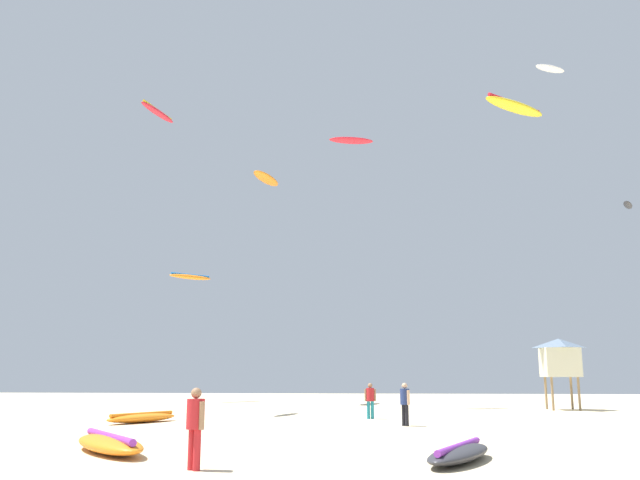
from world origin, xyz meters
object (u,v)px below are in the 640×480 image
person_midground (370,398)px  kite_aloft_6 (266,179)px  lifeguard_tower (560,357)px  kite_aloft_5 (190,277)px  kite_grounded_mid (459,453)px  kite_grounded_far (109,444)px  kite_aloft_3 (158,112)px  person_left (405,401)px  person_foreground (195,422)px  kite_aloft_1 (550,69)px  kite_aloft_7 (515,107)px  kite_aloft_4 (351,140)px  kite_aloft_2 (628,205)px  kite_grounded_near (142,418)px

person_midground → kite_aloft_6: kite_aloft_6 is taller
lifeguard_tower → kite_aloft_5: 27.96m
person_midground → kite_grounded_mid: size_ratio=0.42×
kite_grounded_far → kite_aloft_3: (-5.30, 17.43, 16.83)m
kite_grounded_far → kite_aloft_5: kite_aloft_5 is taller
kite_aloft_5 → person_left: bearing=-55.1°
person_left → person_foreground: bearing=31.8°
kite_aloft_1 → kite_aloft_7: kite_aloft_1 is taller
kite_aloft_1 → kite_aloft_4: size_ratio=0.82×
kite_grounded_mid → kite_aloft_7: bearing=71.5°
kite_grounded_far → kite_aloft_5: (-7.32, 32.59, 9.32)m
person_midground → kite_aloft_1: size_ratio=0.65×
person_foreground → kite_grounded_far: person_foreground is taller
kite_aloft_2 → kite_aloft_6: (-25.44, 2.41, 3.24)m
kite_aloft_1 → kite_aloft_2: 10.89m
kite_aloft_6 → kite_grounded_mid: bearing=-71.9°
kite_grounded_far → lifeguard_tower: size_ratio=1.02×
person_foreground → kite_aloft_3: kite_aloft_3 is taller
person_left → kite_aloft_6: 26.76m
kite_grounded_near → kite_grounded_far: 11.36m
kite_aloft_2 → kite_aloft_5: kite_aloft_2 is taller
kite_aloft_5 → kite_grounded_near: bearing=-78.7°
kite_aloft_1 → kite_aloft_3: kite_aloft_1 is taller
person_left → kite_aloft_3: bearing=-64.6°
kite_aloft_5 → kite_aloft_3: bearing=-82.4°
kite_aloft_3 → kite_aloft_7: (19.97, -2.20, -1.27)m
person_foreground → kite_aloft_4: 32.01m
person_foreground → kite_aloft_2: (21.38, 30.28, 12.34)m
kite_grounded_mid → kite_grounded_far: kite_grounded_far is taller
kite_grounded_mid → kite_aloft_1: size_ratio=1.53×
kite_grounded_near → kite_aloft_4: (8.77, 13.41, 17.32)m
person_foreground → kite_grounded_far: (-3.15, 2.95, -0.79)m
kite_aloft_1 → person_left: bearing=-125.1°
person_foreground → kite_aloft_3: size_ratio=0.54×
kite_aloft_2 → kite_aloft_5: bearing=170.6°
kite_aloft_1 → lifeguard_tower: bearing=-116.0°
kite_grounded_far → kite_aloft_4: (5.77, 24.37, 17.28)m
kite_aloft_2 → kite_aloft_3: size_ratio=0.66×
kite_aloft_3 → kite_grounded_near: bearing=-70.5°
person_foreground → kite_aloft_5: kite_aloft_5 is taller
lifeguard_tower → person_midground: bearing=-142.3°
kite_aloft_5 → kite_grounded_mid: bearing=-63.9°
kite_grounded_near → kite_grounded_far: bearing=-74.7°
kite_aloft_4 → kite_aloft_5: bearing=147.9°
kite_aloft_3 → lifeguard_tower: bearing=13.2°
kite_grounded_far → kite_aloft_4: bearing=76.7°
kite_aloft_3 → kite_aloft_6: bearing=70.4°
person_midground → kite_aloft_1: kite_aloft_1 is taller
kite_aloft_1 → kite_grounded_far: bearing=-126.9°
kite_grounded_mid → kite_aloft_3: (-14.49, 18.58, 16.86)m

